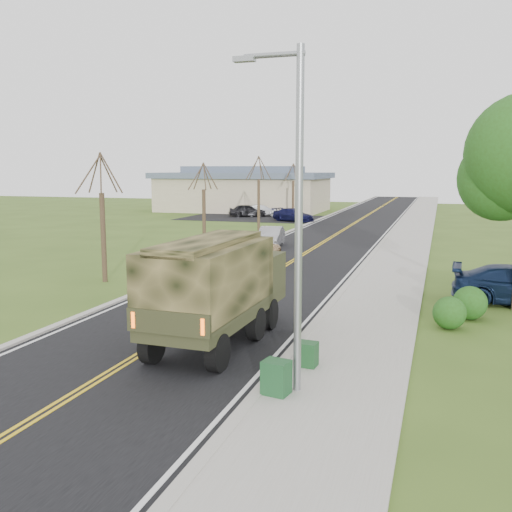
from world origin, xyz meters
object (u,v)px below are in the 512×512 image
at_px(sedan_silver, 271,237).
at_px(suv_champagne, 252,253).
at_px(utility_box_near, 276,377).
at_px(military_truck, 217,283).
at_px(utility_box_far, 307,354).

bearing_deg(sedan_silver, suv_champagne, -89.03).
bearing_deg(utility_box_near, sedan_silver, 117.26).
distance_m(suv_champagne, utility_box_near, 18.86).
relative_size(military_truck, suv_champagne, 1.44).
bearing_deg(utility_box_near, suv_champagne, 120.59).
relative_size(utility_box_near, utility_box_far, 1.23).
height_order(suv_champagne, utility_box_near, suv_champagne).
xyz_separation_m(sedan_silver, utility_box_far, (7.84, -23.00, -0.26)).
distance_m(military_truck, utility_box_far, 3.71).
bearing_deg(utility_box_near, utility_box_far, 93.80).
bearing_deg(sedan_silver, military_truck, -85.13).
distance_m(military_truck, utility_box_near, 4.71).
bearing_deg(utility_box_far, utility_box_near, -91.71).
bearing_deg(utility_box_near, military_truck, 140.05).
distance_m(military_truck, sedan_silver, 22.18).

